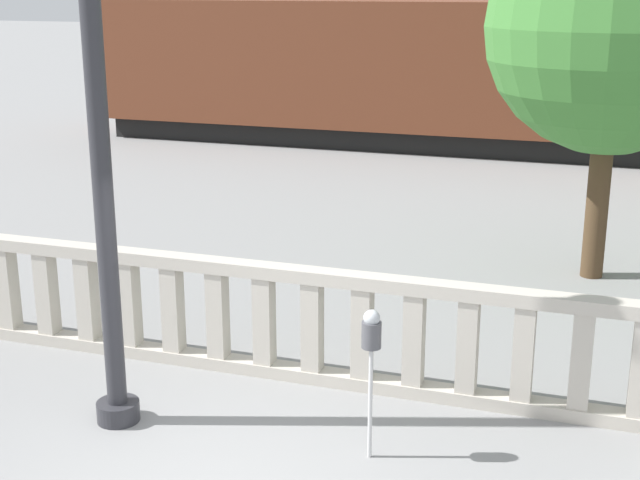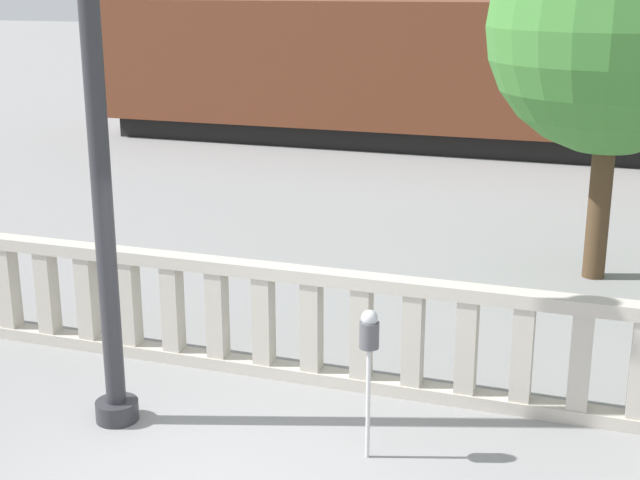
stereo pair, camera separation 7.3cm
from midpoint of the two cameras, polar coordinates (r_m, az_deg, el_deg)
balustrade at (r=9.52m, az=-0.32°, el=-5.53°), size 16.50×0.24×1.27m
lamppost at (r=8.24m, az=-14.00°, el=9.67°), size 0.42×0.42×6.37m
parking_meter at (r=7.85m, az=3.43°, el=-6.41°), size 0.18×0.18×1.43m
train_near at (r=22.83m, az=14.46°, el=10.13°), size 22.95×2.69×4.31m
tree_left at (r=13.05m, az=18.53°, el=12.76°), size 3.49×3.49×5.32m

